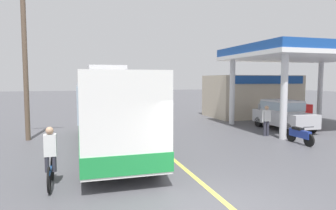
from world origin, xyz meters
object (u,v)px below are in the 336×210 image
(car_at_pump, at_px, (283,113))
(motorcycle_parked_forecourt, at_px, (300,135))
(coach_bus_main, at_px, (108,110))
(pedestrian_near_pump, at_px, (266,119))
(minibus_opposing_lane, at_px, (137,95))
(cyclist_on_shoulder, at_px, (50,159))
(pedestrian_by_shop, at_px, (261,110))

(car_at_pump, bearing_deg, motorcycle_parked_forecourt, -117.05)
(coach_bus_main, distance_m, motorcycle_parked_forecourt, 9.05)
(coach_bus_main, relative_size, pedestrian_near_pump, 6.65)
(coach_bus_main, relative_size, motorcycle_parked_forecourt, 6.13)
(minibus_opposing_lane, height_order, cyclist_on_shoulder, minibus_opposing_lane)
(pedestrian_near_pump, bearing_deg, minibus_opposing_lane, 101.99)
(coach_bus_main, height_order, cyclist_on_shoulder, coach_bus_main)
(car_at_pump, height_order, minibus_opposing_lane, minibus_opposing_lane)
(coach_bus_main, distance_m, pedestrian_near_pump, 8.56)
(motorcycle_parked_forecourt, xyz_separation_m, pedestrian_by_shop, (2.31, 6.57, 0.49))
(pedestrian_by_shop, bearing_deg, pedestrian_near_pump, -121.01)
(cyclist_on_shoulder, bearing_deg, car_at_pump, 26.53)
(car_at_pump, distance_m, cyclist_on_shoulder, 14.29)
(minibus_opposing_lane, bearing_deg, motorcycle_parked_forecourt, -78.46)
(coach_bus_main, bearing_deg, motorcycle_parked_forecourt, -10.37)
(coach_bus_main, xyz_separation_m, minibus_opposing_lane, (4.74, 18.32, -0.25))
(pedestrian_near_pump, bearing_deg, motorcycle_parked_forecourt, -82.09)
(car_at_pump, height_order, cyclist_on_shoulder, car_at_pump)
(pedestrian_near_pump, height_order, pedestrian_by_shop, same)
(minibus_opposing_lane, distance_m, pedestrian_near_pump, 18.11)
(minibus_opposing_lane, bearing_deg, cyclist_on_shoulder, -106.77)
(car_at_pump, xyz_separation_m, minibus_opposing_lane, (-5.98, 16.19, 0.46))
(minibus_opposing_lane, xyz_separation_m, cyclist_on_shoulder, (-6.80, -22.57, -0.69))
(car_at_pump, bearing_deg, pedestrian_by_shop, 81.95)
(minibus_opposing_lane, relative_size, pedestrian_by_shop, 3.69)
(car_at_pump, bearing_deg, cyclist_on_shoulder, -153.47)
(minibus_opposing_lane, bearing_deg, pedestrian_near_pump, -78.01)
(coach_bus_main, bearing_deg, pedestrian_by_shop, 24.05)
(car_at_pump, distance_m, pedestrian_by_shop, 2.86)
(motorcycle_parked_forecourt, relative_size, pedestrian_near_pump, 1.08)
(car_at_pump, bearing_deg, minibus_opposing_lane, 110.27)
(minibus_opposing_lane, relative_size, motorcycle_parked_forecourt, 3.41)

